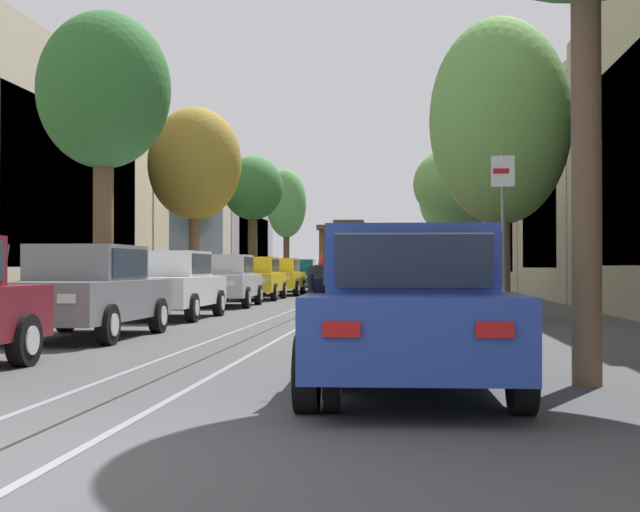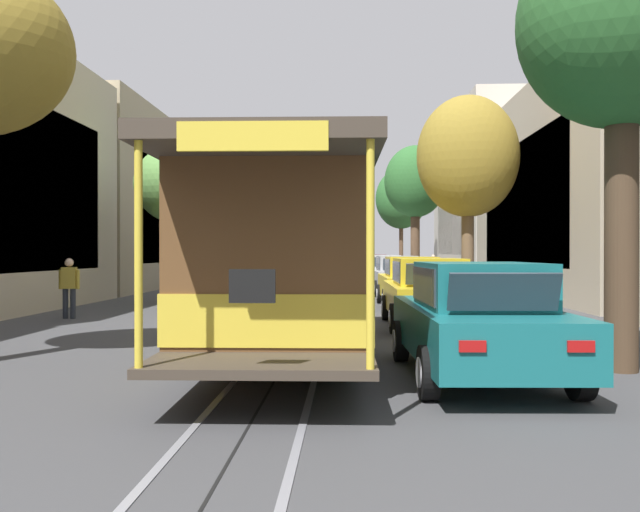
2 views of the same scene
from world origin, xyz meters
name	(u,v)px [view 2 (image 2 of 2)]	position (x,y,z in m)	size (l,w,h in m)	color
ground_plane	(319,303)	(0.00, 26.40, 0.00)	(164.99, 164.99, 0.00)	#424244
trolley_track_rails	(312,316)	(0.00, 31.00, 0.00)	(1.14, 73.99, 0.01)	gray
parked_car_maroon_near_left	(375,266)	(-2.87, 4.04, 0.80)	(2.08, 4.39, 1.58)	maroon
parked_car_grey_second_left	(378,268)	(-2.78, 9.68, 0.80)	(2.05, 4.38, 1.58)	slate
parked_car_white_mid_left	(385,270)	(-2.88, 15.50, 0.80)	(2.03, 4.37, 1.58)	silver
parked_car_silver_fourth_left	(396,275)	(-2.95, 22.15, 0.80)	(2.10, 4.40, 1.58)	#B7B7BC
parked_car_yellow_fifth_left	(411,282)	(-2.96, 27.96, 0.80)	(2.04, 4.38, 1.58)	gold
parked_car_yellow_sixth_left	(428,292)	(-2.84, 33.31, 0.80)	(2.02, 4.37, 1.58)	gold
parked_car_teal_far_left	(477,320)	(-2.74, 39.36, 0.80)	(2.11, 4.41, 1.58)	#196B70
parked_car_blue_near_right	(296,265)	(2.68, 3.50, 0.80)	(2.09, 4.40, 1.58)	#233D93
parked_car_beige_second_right	(284,268)	(2.88, 10.14, 0.80)	(2.13, 4.41, 1.58)	#C1B28E
parked_car_maroon_mid_right	(272,271)	(2.85, 16.11, 0.80)	(2.09, 4.40, 1.58)	maroon
parked_car_blue_fourth_right	(253,275)	(2.86, 22.63, 0.80)	(2.05, 4.38, 1.58)	#233D93
parked_car_yellow_fifth_right	(226,283)	(2.69, 29.08, 0.80)	(2.12, 4.41, 1.58)	gold
street_tree_kerb_left_near	(401,199)	(-4.85, 1.75, 5.60)	(3.71, 3.32, 7.81)	brown
street_tree_kerb_left_second	(415,183)	(-4.43, 15.36, 5.27)	(3.15, 2.76, 7.20)	brown
street_tree_kerb_left_mid	(468,158)	(-4.97, 26.73, 4.88)	(3.38, 2.81, 6.95)	brown
street_tree_kerb_left_fourth	(622,26)	(-4.92, 38.75, 4.98)	(2.96, 2.93, 6.64)	#4C3826
street_tree_kerb_right_near	(269,197)	(4.48, 4.13, 5.56)	(3.71, 3.90, 7.19)	brown
street_tree_kerb_right_second	(235,197)	(4.78, 15.90, 4.54)	(3.25, 2.95, 6.97)	brown
street_tree_kerb_right_mid	(186,186)	(4.60, 26.39, 4.02)	(3.53, 3.52, 5.48)	#4C3826
cable_car_trolley	(290,256)	(0.00, 37.33, 1.66)	(2.70, 9.16, 3.28)	brown
motorcycle_with_rider	(306,267)	(1.99, 2.88, 0.65)	(0.59, 1.99, 1.37)	black
pedestrian_on_left_pavement	(433,265)	(-6.48, 6.86, 0.89)	(0.55, 0.32, 1.58)	#282D38
pedestrian_on_right_pavement	(223,265)	(7.01, 7.90, 0.93)	(0.55, 0.35, 1.65)	slate
pedestrian_crossing_far	(69,285)	(6.25, 31.92, 0.88)	(0.55, 0.28, 1.56)	#282D38
street_sign_post	(265,250)	(4.14, 9.03, 1.85)	(0.36, 0.08, 3.00)	slate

